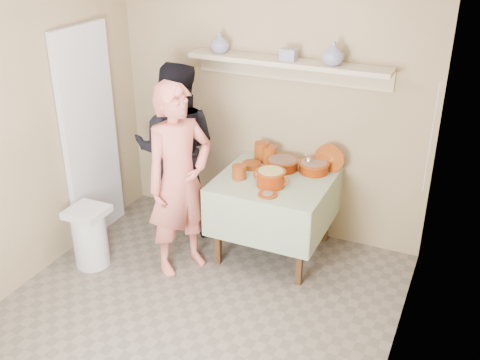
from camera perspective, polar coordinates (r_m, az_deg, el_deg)
The scene contains 22 objects.
ground at distance 4.45m, azimuth -5.95°, elevation -14.65°, with size 3.50×3.50×0.00m, color #685E52.
tile_panel at distance 5.37m, azimuth -14.98°, elevation 4.39°, with size 0.06×0.70×2.00m, color silver.
plate_stack_a at distance 5.22m, azimuth 2.21°, elevation 2.88°, with size 0.14×0.14×0.18m, color #722B09.
plate_stack_b at distance 5.18m, azimuth 2.97°, elevation 2.58°, with size 0.14×0.14×0.16m, color #722B09.
bowl_stack at distance 4.87m, azimuth -0.09°, elevation 0.81°, with size 0.12×0.12×0.12m, color #722B09.
empty_bowl at distance 5.09m, azimuth 1.16°, elevation 1.52°, with size 0.17×0.17×0.05m, color #722B09.
propped_lid at distance 5.05m, azimuth 9.04°, elevation 2.14°, with size 0.27×0.27×0.02m, color #722B09.
vase_right at distance 4.77m, azimuth 9.45°, elevation 12.57°, with size 0.19×0.19×0.19m, color navy.
vase_left at distance 5.14m, azimuth -2.08°, elevation 13.77°, with size 0.17×0.17×0.18m, color navy.
ceramic_box at distance 4.89m, azimuth 4.96°, elevation 12.57°, with size 0.14×0.10×0.10m, color navy.
person_cook at distance 4.69m, azimuth -6.16°, elevation -0.07°, with size 0.62×0.40×1.69m, color #D0675A.
person_helper at distance 5.34m, azimuth -6.51°, elevation 3.11°, with size 0.81×0.63×1.67m, color black.
room_shell at distance 3.63m, azimuth -7.09°, elevation 5.17°, with size 3.04×3.54×2.62m.
serving_table at distance 4.97m, azimuth 3.57°, elevation -1.00°, with size 0.97×0.97×0.76m.
cazuela_meat_a at distance 5.07m, azimuth 4.30°, elevation 1.72°, with size 0.30×0.30×0.10m.
cazuela_meat_b at distance 5.03m, azimuth 7.53°, elevation 1.39°, with size 0.28×0.28×0.10m.
ladle at distance 5.02m, azimuth 7.00°, elevation 2.01°, with size 0.08×0.26×0.19m.
cazuela_rice at distance 4.73m, azimuth 3.14°, elevation 0.32°, with size 0.33×0.25×0.14m.
front_plate at distance 4.60m, azimuth 2.83°, elevation -1.47°, with size 0.16×0.16×0.03m.
wall_shelf at distance 4.96m, azimuth 4.93°, elevation 11.62°, with size 1.80×0.25×0.21m.
trash_bin at distance 5.13m, azimuth -14.99°, elevation -5.57°, with size 0.32×0.32×0.56m.
electrical_cord at distance 4.67m, azimuth 18.83°, elevation 3.96°, with size 0.01×0.05×0.90m.
Camera 1 is at (1.80, -2.89, 2.87)m, focal length 42.00 mm.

